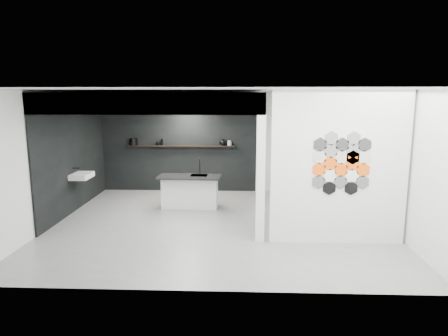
% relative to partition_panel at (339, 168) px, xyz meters
% --- Properties ---
extents(floor, '(7.00, 6.00, 0.01)m').
position_rel_partition_panel_xyz_m(floor, '(-2.23, 1.00, -1.40)').
color(floor, slate).
extents(partition_panel, '(2.45, 0.15, 2.80)m').
position_rel_partition_panel_xyz_m(partition_panel, '(0.00, 0.00, 0.00)').
color(partition_panel, silver).
rests_on(partition_panel, floor).
extents(bay_clad_back, '(4.40, 0.04, 2.35)m').
position_rel_partition_panel_xyz_m(bay_clad_back, '(-3.52, 3.97, -0.22)').
color(bay_clad_back, black).
rests_on(bay_clad_back, floor).
extents(bay_clad_left, '(0.04, 4.00, 2.35)m').
position_rel_partition_panel_xyz_m(bay_clad_left, '(-5.70, 2.00, -0.22)').
color(bay_clad_left, black).
rests_on(bay_clad_left, floor).
extents(bulkhead, '(4.40, 4.00, 0.40)m').
position_rel_partition_panel_xyz_m(bulkhead, '(-3.52, 2.00, 1.15)').
color(bulkhead, silver).
rests_on(bulkhead, corner_column).
extents(corner_column, '(0.16, 0.16, 2.35)m').
position_rel_partition_panel_xyz_m(corner_column, '(-1.41, 0.00, -0.22)').
color(corner_column, silver).
rests_on(corner_column, floor).
extents(fascia_beam, '(4.40, 0.16, 0.40)m').
position_rel_partition_panel_xyz_m(fascia_beam, '(-3.52, 0.08, 1.15)').
color(fascia_beam, silver).
rests_on(fascia_beam, corner_column).
extents(wall_basin, '(0.40, 0.60, 0.12)m').
position_rel_partition_panel_xyz_m(wall_basin, '(-5.46, 1.80, -0.55)').
color(wall_basin, silver).
rests_on(wall_basin, bay_clad_left).
extents(display_shelf, '(3.00, 0.15, 0.04)m').
position_rel_partition_panel_xyz_m(display_shelf, '(-3.43, 3.87, -0.10)').
color(display_shelf, black).
rests_on(display_shelf, bay_clad_back).
extents(kitchen_island, '(1.52, 0.70, 1.21)m').
position_rel_partition_panel_xyz_m(kitchen_island, '(-2.99, 2.21, -0.99)').
color(kitchen_island, silver).
rests_on(kitchen_island, floor).
extents(stockpot, '(0.25, 0.25, 0.19)m').
position_rel_partition_panel_xyz_m(stockpot, '(-4.78, 3.87, 0.02)').
color(stockpot, black).
rests_on(stockpot, display_shelf).
extents(kettle, '(0.22, 0.22, 0.17)m').
position_rel_partition_panel_xyz_m(kettle, '(-2.25, 3.87, 0.01)').
color(kettle, black).
rests_on(kettle, display_shelf).
extents(glass_bowl, '(0.13, 0.13, 0.09)m').
position_rel_partition_panel_xyz_m(glass_bowl, '(-2.08, 3.87, -0.04)').
color(glass_bowl, gray).
rests_on(glass_bowl, display_shelf).
extents(glass_vase, '(0.13, 0.13, 0.14)m').
position_rel_partition_panel_xyz_m(glass_vase, '(-2.08, 3.87, -0.01)').
color(glass_vase, gray).
rests_on(glass_vase, display_shelf).
extents(bottle_dark, '(0.09, 0.09, 0.18)m').
position_rel_partition_panel_xyz_m(bottle_dark, '(-3.97, 3.87, 0.01)').
color(bottle_dark, black).
rests_on(bottle_dark, display_shelf).
extents(utensil_cup, '(0.10, 0.10, 0.10)m').
position_rel_partition_panel_xyz_m(utensil_cup, '(-4.08, 3.87, -0.03)').
color(utensil_cup, black).
rests_on(utensil_cup, display_shelf).
extents(hex_tile_cluster, '(1.04, 0.02, 1.16)m').
position_rel_partition_panel_xyz_m(hex_tile_cluster, '(0.03, -0.09, 0.10)').
color(hex_tile_cluster, black).
rests_on(hex_tile_cluster, partition_panel).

